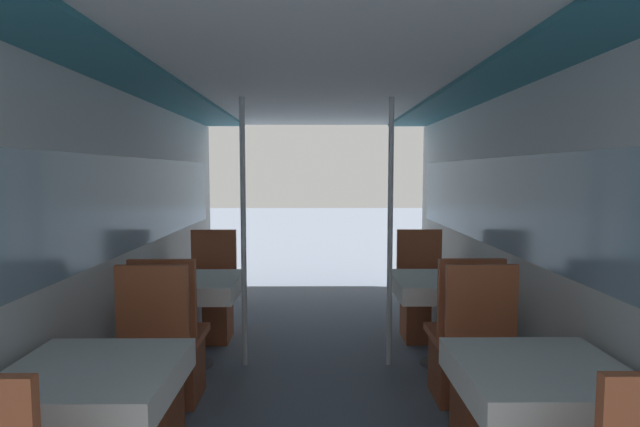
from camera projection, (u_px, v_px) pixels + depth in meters
wall_left at (100, 241)px, 3.24m from camera, size 0.05×6.58×2.13m
wall_right at (533, 240)px, 3.27m from camera, size 0.05×6.58×2.13m
ceiling_panel at (317, 74)px, 3.17m from camera, size 2.84×6.58×0.07m
dining_table_left_0 at (93, 389)px, 2.17m from camera, size 0.72×0.72×0.71m
chair_left_far_0 at (145, 392)px, 2.83m from camera, size 0.43×0.43×1.00m
dining_table_left_1 at (194, 291)px, 3.96m from camera, size 0.72×0.72×0.71m
chair_left_near_1 at (172, 357)px, 3.35m from camera, size 0.43×0.43×1.00m
chair_left_far_1 at (211, 307)px, 4.61m from camera, size 0.43×0.43×1.00m
support_pole_left_1 at (243, 234)px, 3.92m from camera, size 0.04×0.04×2.13m
dining_table_right_0 at (541, 387)px, 2.19m from camera, size 0.72×0.72×0.71m
chair_right_far_0 at (489, 391)px, 2.84m from camera, size 0.43×0.43×1.00m
dining_table_right_1 at (440, 290)px, 3.97m from camera, size 0.72×0.72×0.71m
chair_right_near_1 at (462, 356)px, 3.37m from camera, size 0.43×0.43×1.00m
chair_right_far_1 at (422, 306)px, 4.63m from camera, size 0.43×0.43×1.00m
support_pole_right_1 at (390, 234)px, 3.93m from camera, size 0.04×0.04×2.13m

